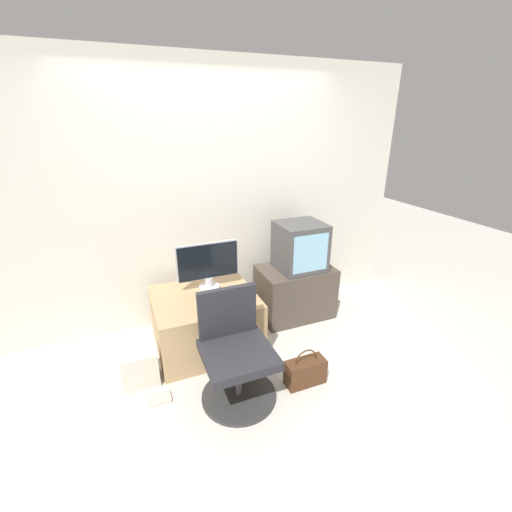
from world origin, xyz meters
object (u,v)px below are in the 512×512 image
(mouse, at_px, (242,293))
(handbag, at_px, (305,372))
(crt_tv, at_px, (300,246))
(book, at_px, (159,399))
(cardboard_box_lower, at_px, (140,367))
(main_monitor, at_px, (208,265))
(office_chair, at_px, (236,356))
(keyboard, at_px, (217,301))

(mouse, height_order, handbag, mouse)
(crt_tv, distance_m, book, 1.93)
(cardboard_box_lower, xyz_separation_m, handbag, (1.26, -0.53, -0.04))
(main_monitor, distance_m, handbag, 1.29)
(book, bearing_deg, mouse, 27.54)
(mouse, relative_size, handbag, 0.21)
(main_monitor, xyz_separation_m, cardboard_box_lower, (-0.73, -0.44, -0.62))
(office_chair, relative_size, handbag, 2.57)
(keyboard, height_order, office_chair, office_chair)
(mouse, bearing_deg, main_monitor, 132.72)
(office_chair, distance_m, book, 0.70)
(crt_tv, bearing_deg, keyboard, -163.70)
(main_monitor, height_order, book, main_monitor)
(mouse, relative_size, book, 0.37)
(keyboard, xyz_separation_m, mouse, (0.24, 0.03, 0.01))
(cardboard_box_lower, relative_size, book, 1.62)
(keyboard, bearing_deg, main_monitor, 88.88)
(mouse, height_order, office_chair, office_chair)
(main_monitor, xyz_separation_m, crt_tv, (0.98, 0.00, 0.04))
(main_monitor, distance_m, mouse, 0.42)
(crt_tv, xyz_separation_m, handbag, (-0.46, -0.97, -0.70))
(book, bearing_deg, main_monitor, 48.53)
(cardboard_box_lower, relative_size, handbag, 0.90)
(mouse, xyz_separation_m, office_chair, (-0.27, -0.60, -0.19))
(book, bearing_deg, keyboard, 34.14)
(office_chair, bearing_deg, keyboard, 87.26)
(cardboard_box_lower, xyz_separation_m, book, (0.11, -0.26, -0.14))
(crt_tv, bearing_deg, main_monitor, -179.89)
(main_monitor, bearing_deg, crt_tv, 0.11)
(keyboard, bearing_deg, book, -145.86)
(crt_tv, relative_size, handbag, 1.50)
(main_monitor, height_order, office_chair, main_monitor)
(crt_tv, xyz_separation_m, book, (-1.61, -0.71, -0.80))
(handbag, bearing_deg, cardboard_box_lower, 157.34)
(office_chair, height_order, handbag, office_chair)
(main_monitor, distance_m, office_chair, 0.95)
(book, bearing_deg, crt_tv, 23.79)
(main_monitor, bearing_deg, handbag, -61.40)
(mouse, bearing_deg, cardboard_box_lower, -169.06)
(mouse, xyz_separation_m, cardboard_box_lower, (-0.97, -0.19, -0.40))
(cardboard_box_lower, bearing_deg, book, -68.20)
(mouse, height_order, book, mouse)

